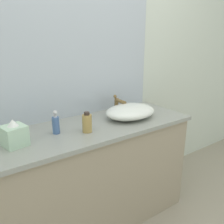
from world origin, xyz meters
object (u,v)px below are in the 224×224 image
(soap_dispenser, at_px, (56,124))
(lotion_bottle, at_px, (87,123))
(tissue_box, at_px, (14,135))
(sink_basin, at_px, (130,111))

(soap_dispenser, bearing_deg, lotion_bottle, -27.71)
(lotion_bottle, bearing_deg, tissue_box, 172.36)
(sink_basin, xyz_separation_m, lotion_bottle, (-0.42, -0.06, 0.01))
(sink_basin, relative_size, soap_dispenser, 2.61)
(soap_dispenser, xyz_separation_m, tissue_box, (-0.27, -0.03, 0.00))
(lotion_bottle, distance_m, tissue_box, 0.46)
(soap_dispenser, bearing_deg, tissue_box, -172.69)
(lotion_bottle, height_order, tissue_box, tissue_box)
(lotion_bottle, relative_size, tissue_box, 0.86)
(sink_basin, bearing_deg, lotion_bottle, -172.16)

